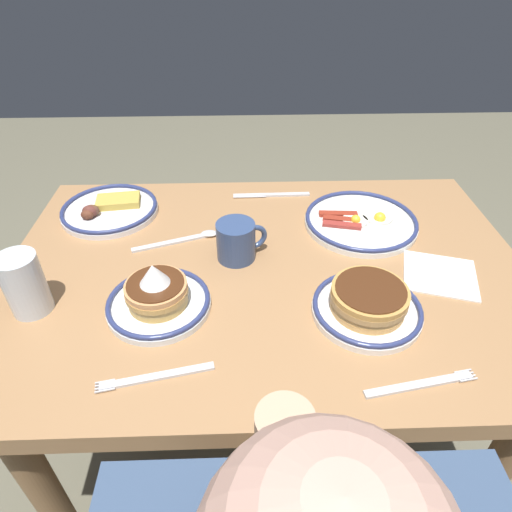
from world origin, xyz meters
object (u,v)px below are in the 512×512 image
(paper_napkin, at_px, (440,275))
(tea_spoon, at_px, (187,239))
(plate_far_companion, at_px, (109,209))
(butter_knife, at_px, (272,195))
(plate_near_main, at_px, (361,221))
(coffee_mug, at_px, (237,240))
(fork_far, at_px, (155,377))
(drinking_glass, at_px, (25,287))
(plate_center_pancakes, at_px, (158,297))
(fork_near, at_px, (421,384))
(plate_far_side, at_px, (368,304))

(paper_napkin, xyz_separation_m, tea_spoon, (0.56, -0.15, 0.00))
(paper_napkin, bearing_deg, plate_far_companion, -19.85)
(butter_knife, bearing_deg, plate_near_main, 143.96)
(paper_napkin, height_order, tea_spoon, tea_spoon)
(butter_knife, distance_m, tea_spoon, 0.30)
(plate_near_main, height_order, butter_knife, plate_near_main)
(coffee_mug, xyz_separation_m, fork_far, (0.14, 0.33, -0.04))
(drinking_glass, bearing_deg, tea_spoon, -141.44)
(plate_center_pancakes, height_order, fork_far, plate_center_pancakes)
(tea_spoon, bearing_deg, fork_near, 134.57)
(plate_near_main, distance_m, drinking_glass, 0.76)
(fork_far, relative_size, butter_knife, 0.92)
(butter_knife, bearing_deg, fork_near, 108.19)
(plate_far_companion, xyz_separation_m, tea_spoon, (-0.21, 0.13, -0.01))
(fork_far, bearing_deg, plate_near_main, -134.77)
(plate_near_main, relative_size, plate_far_companion, 1.13)
(plate_near_main, bearing_deg, fork_near, 89.37)
(fork_far, relative_size, tea_spoon, 0.98)
(drinking_glass, xyz_separation_m, tea_spoon, (-0.28, -0.22, -0.05))
(drinking_glass, distance_m, tea_spoon, 0.36)
(plate_near_main, relative_size, paper_napkin, 1.86)
(plate_center_pancakes, distance_m, fork_far, 0.17)
(coffee_mug, height_order, paper_napkin, coffee_mug)
(fork_near, relative_size, tea_spoon, 0.99)
(plate_far_companion, bearing_deg, fork_far, 110.35)
(plate_far_side, distance_m, coffee_mug, 0.31)
(plate_far_side, xyz_separation_m, tea_spoon, (0.37, -0.26, -0.02))
(plate_near_main, bearing_deg, plate_far_companion, -6.81)
(plate_center_pancakes, xyz_separation_m, tea_spoon, (-0.03, -0.23, -0.02))
(plate_near_main, distance_m, fork_near, 0.48)
(plate_near_main, height_order, fork_near, plate_near_main)
(coffee_mug, distance_m, butter_knife, 0.29)
(plate_far_companion, distance_m, fork_near, 0.84)
(plate_far_companion, height_order, plate_far_side, plate_far_side)
(plate_center_pancakes, bearing_deg, plate_far_side, 175.89)
(plate_near_main, bearing_deg, plate_far_side, 79.45)
(plate_near_main, distance_m, coffee_mug, 0.33)
(plate_near_main, height_order, fork_far, plate_near_main)
(plate_far_side, height_order, fork_near, plate_far_side)
(coffee_mug, relative_size, fork_near, 0.59)
(plate_center_pancakes, distance_m, butter_knife, 0.50)
(plate_far_companion, height_order, tea_spoon, plate_far_companion)
(drinking_glass, distance_m, fork_near, 0.73)
(plate_center_pancakes, xyz_separation_m, plate_far_companion, (0.18, -0.36, -0.01))
(drinking_glass, bearing_deg, plate_near_main, -158.87)
(coffee_mug, height_order, tea_spoon, coffee_mug)
(paper_napkin, height_order, butter_knife, butter_knife)
(coffee_mug, height_order, fork_far, coffee_mug)
(plate_far_side, bearing_deg, plate_far_companion, -33.52)
(plate_far_companion, bearing_deg, plate_far_side, 146.48)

